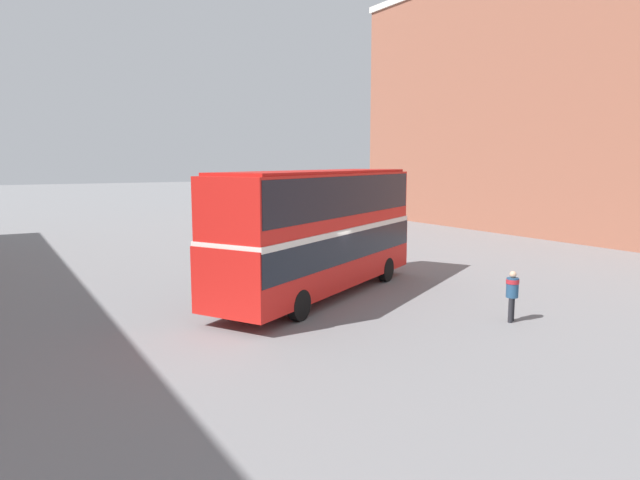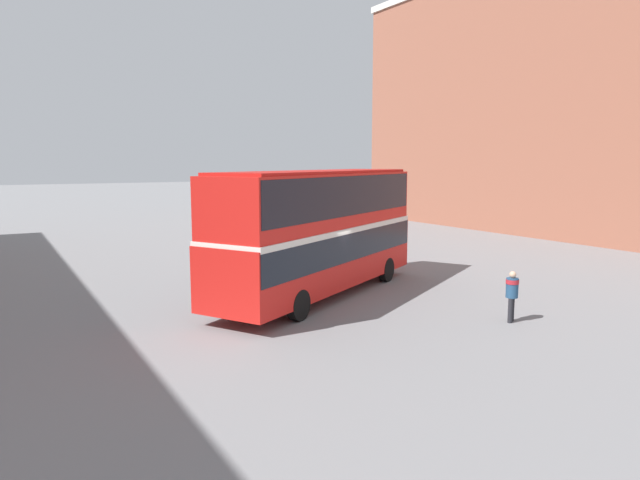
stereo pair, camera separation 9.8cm
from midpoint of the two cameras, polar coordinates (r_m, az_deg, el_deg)
The scene contains 5 objects.
ground_plane at distance 20.47m, azimuth -1.12°, elevation -5.95°, with size 240.00×240.00×0.00m, color slate.
building_row_right at distance 43.12m, azimuth 26.46°, elevation 12.67°, with size 11.37×37.67×18.20m.
double_decker_bus at distance 20.65m, azimuth -0.13°, elevation 1.52°, with size 10.71×7.54×4.56m.
pedestrian_foreground at distance 18.42m, azimuth 18.53°, elevation -4.84°, with size 0.53×0.53×1.58m.
parked_car_kerb_near at distance 34.33m, azimuth -3.26°, elevation 0.98°, with size 4.36×2.76×1.56m.
Camera 1 is at (-9.84, -17.28, 4.88)m, focal length 32.00 mm.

